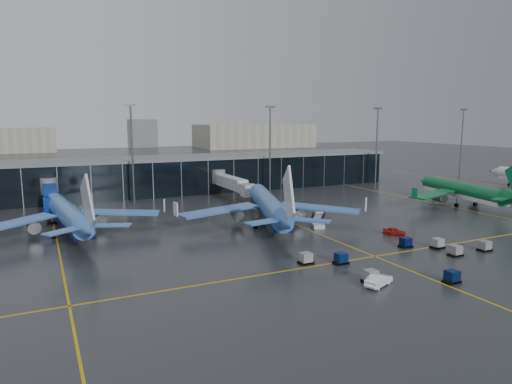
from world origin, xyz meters
name	(u,v)px	position (x,y,z in m)	size (l,w,h in m)	color
ground	(274,241)	(0.00, 0.00, 0.00)	(600.00, 600.00, 0.00)	#282B2D
terminal_pier	(177,174)	(0.00, 62.00, 5.42)	(142.00, 17.00, 10.70)	black
jet_bridges	(51,195)	(-35.00, 42.99, 4.55)	(94.00, 27.50, 7.20)	#595B60
flood_masts	(206,148)	(5.00, 50.00, 13.81)	(203.00, 0.50, 25.50)	#595B60
distant_hangars	(164,137)	(49.94, 270.08, 8.79)	(260.00, 71.00, 22.00)	#B2AD99
taxi_lines	(293,224)	(10.00, 10.61, 0.01)	(220.00, 120.00, 0.02)	gold
airliner_arkefly	(66,202)	(-32.82, 21.28, 6.30)	(36.00, 41.00, 12.60)	#3D74CB
airliner_klm_near	(269,193)	(4.65, 11.30, 6.76)	(38.60, 43.97, 13.51)	#3C71C5
airliner_aer_lingus	(462,181)	(59.28, 10.45, 6.06)	(34.66, 39.47, 12.13)	#0B6330
baggage_carts	(408,256)	(13.15, -18.99, 0.76)	(32.44, 17.22, 1.70)	black
mobile_airstair	(318,224)	(12.90, 5.67, 0.77)	(3.14, 3.75, 3.45)	white
service_van_red	(394,231)	(22.41, -5.84, 0.71)	(1.68, 4.17, 1.42)	#AE180D
service_van_white	(379,280)	(1.84, -25.43, 0.80)	(1.68, 4.83, 1.59)	white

